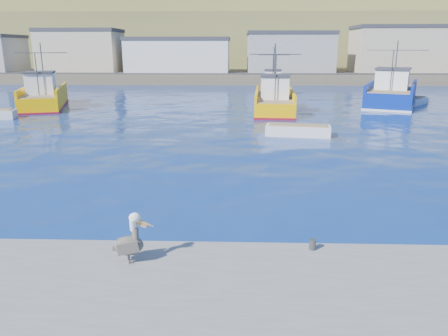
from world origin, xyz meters
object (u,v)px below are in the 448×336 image
Objects in this scene: skiff_far at (415,102)px; boat_orange at (273,87)px; trawler_yellow_b at (274,101)px; skiff_mid at (298,131)px; trawler_blue at (392,94)px; trawler_yellow_a at (44,97)px; pelican at (130,241)px.

boat_orange is at bearing 146.96° from skiff_far.
trawler_yellow_b is 16.96m from skiff_far.
skiff_mid is at bearing -129.97° from skiff_far.
skiff_far is at bearing 50.03° from skiff_mid.
trawler_blue is 3.33× the size of skiff_far.
trawler_blue is at bearing 5.72° from trawler_yellow_a.
boat_orange is at bearing 28.45° from trawler_yellow_a.
skiff_mid is at bearing -86.15° from trawler_yellow_b.
skiff_far is at bearing 59.81° from pelican.
trawler_yellow_b is 1.33× the size of boat_orange.
trawler_yellow_a is at bearing -151.55° from boat_orange.
trawler_yellow_a is at bearing 116.79° from pelican.
trawler_blue is at bearing -38.37° from boat_orange.
trawler_yellow_a reaches higher than skiff_far.
pelican reaches higher than skiff_far.
trawler_yellow_a is 36.69m from trawler_blue.
trawler_yellow_a is 2.56× the size of skiff_mid.
trawler_yellow_b is at bearing -93.84° from boat_orange.
trawler_blue is at bearing 25.36° from trawler_yellow_b.
trawler_yellow_b is at bearing 93.85° from skiff_mid.
skiff_mid is (24.14, -14.18, -0.73)m from trawler_yellow_a.
trawler_blue reaches higher than pelican.
skiff_far is at bearing -33.04° from boat_orange.
trawler_blue is 42.34m from pelican.
pelican is (-21.93, -37.69, 0.80)m from skiff_far.
skiff_far is (39.10, 3.68, -0.74)m from trawler_yellow_a.
boat_orange is at bearing 81.29° from pelican.
pelican is (-6.96, -19.84, 0.78)m from skiff_mid.
trawler_blue is 15.42m from boat_orange.
skiff_mid is 21.04m from pelican.
boat_orange is (1.06, 15.80, 0.01)m from trawler_yellow_b.
trawler_yellow_a is 23.50m from trawler_yellow_b.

